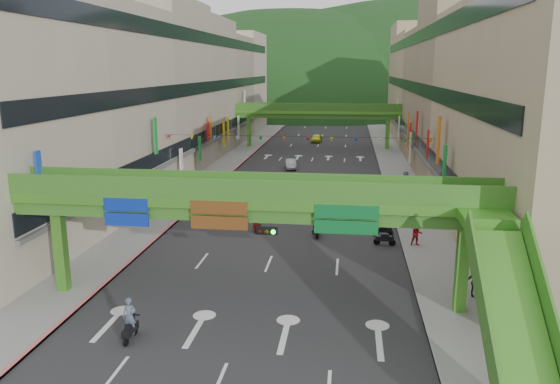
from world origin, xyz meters
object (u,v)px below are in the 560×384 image
Objects in this scene: overpass_near at (267,214)px; scooter_rider_near at (130,321)px; car_silver at (291,164)px; car_yellow at (317,138)px; pedestrian_red at (417,236)px; scooter_rider_mid at (317,223)px.

scooter_rider_near is (-5.91, -4.38, -4.21)m from overpass_near.
car_yellow is at bearing 77.53° from car_silver.
pedestrian_red is at bearing -75.43° from car_yellow.
pedestrian_red reaches higher than car_yellow.
scooter_rider_mid is 1.29× the size of pedestrian_red.
scooter_rider_near is at bearing -114.24° from scooter_rider_mid.
scooter_rider_near reaches higher than car_silver.
car_yellow is 2.43× the size of pedestrian_red.
car_yellow is (-1.45, 67.09, -4.50)m from overpass_near.
overpass_near reaches higher than scooter_rider_mid.
scooter_rider_mid reaches higher than scooter_rider_near.
car_yellow is 56.76m from pedestrian_red.
scooter_rider_near reaches higher than pedestrian_red.
car_silver is (2.73, 45.50, -0.38)m from scooter_rider_near.
overpass_near is 67.25m from car_yellow.
scooter_rider_mid reaches higher than car_silver.
overpass_near is 16.35× the size of pedestrian_red.
scooter_rider_mid is at bearing 65.76° from scooter_rider_near.
car_silver is at bearing 86.57° from scooter_rider_near.
overpass_near is at bearing 36.55° from scooter_rider_near.
scooter_rider_mid is 28.72m from car_silver.
pedestrian_red reaches higher than car_silver.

